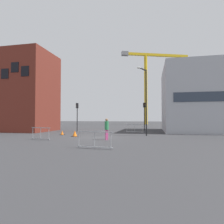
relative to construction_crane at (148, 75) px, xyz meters
The scene contains 13 objects.
ground 39.05m from the construction_crane, 96.66° to the right, with size 160.00×160.00×0.00m, color #333335.
brick_building 35.44m from the construction_crane, 118.89° to the right, with size 7.36×6.68×11.23m.
office_block 28.91m from the construction_crane, 72.99° to the right, with size 10.46×10.49×8.94m.
construction_crane is the anchor object (origin of this frame).
streetlamp_tall 35.38m from the construction_crane, 89.24° to the right, with size 0.95×1.56×7.08m.
traffic_light_near 27.93m from the construction_crane, 89.95° to the right, with size 0.37×0.37×4.16m.
traffic_light_median 33.26m from the construction_crane, 106.49° to the right, with size 0.38×0.27×3.92m.
pedestrian_walking 40.44m from the construction_crane, 94.07° to the right, with size 0.34×0.34×1.86m.
safety_barrier_mid_span 42.52m from the construction_crane, 101.86° to the right, with size 1.91×0.34×1.08m.
safety_barrier_rear 32.59m from the construction_crane, 92.04° to the right, with size 2.29×0.23×1.08m.
safety_barrier_front 45.05m from the construction_crane, 93.14° to the right, with size 2.38×0.26×1.08m.
traffic_cone_by_barrier 39.12m from the construction_crane, 100.39° to the right, with size 0.60×0.60×0.61m.
traffic_cone_orange 38.25m from the construction_crane, 104.18° to the right, with size 0.47×0.47×0.47m.
Camera 1 is at (5.38, -17.99, 1.93)m, focal length 30.29 mm.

